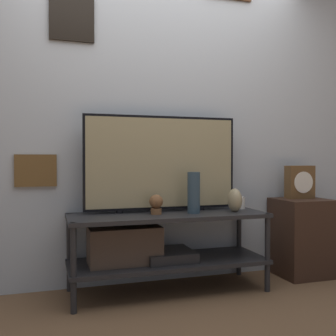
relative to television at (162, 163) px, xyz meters
The scene contains 10 objects.
ground_plane 1.04m from the television, 87.58° to the right, with size 12.00×12.00×0.00m, color brown.
wall_back 0.45m from the television, 85.65° to the left, with size 6.40×0.08×2.70m.
media_console 0.61m from the television, 135.58° to the right, with size 1.46×0.51×0.58m.
television is the anchor object (origin of this frame).
vase_urn_stoneware 0.63m from the television, 18.83° to the right, with size 0.10×0.14×0.18m.
vase_tall_ceramic 0.34m from the television, 37.69° to the right, with size 0.09×0.09×0.31m.
candle_jar 0.74m from the television, ahead, with size 0.07×0.07×0.09m.
decorative_bust 0.33m from the television, 122.21° to the right, with size 0.10×0.10×0.14m.
side_table 1.37m from the television, ahead, with size 0.42×0.40×0.64m.
mantel_clock 1.24m from the television, ahead, with size 0.24×0.11×0.28m.
Camera 1 is at (-0.87, -2.47, 0.98)m, focal length 42.00 mm.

